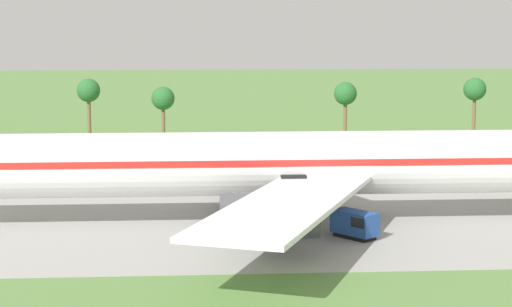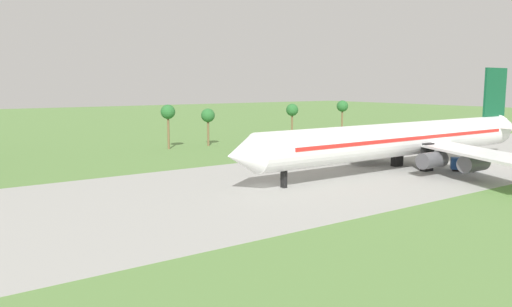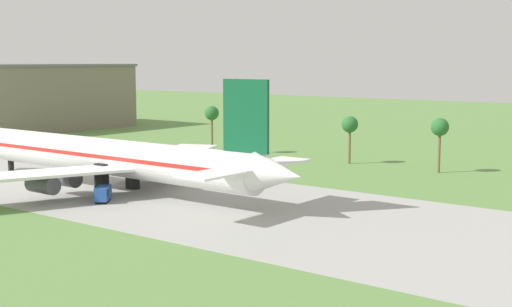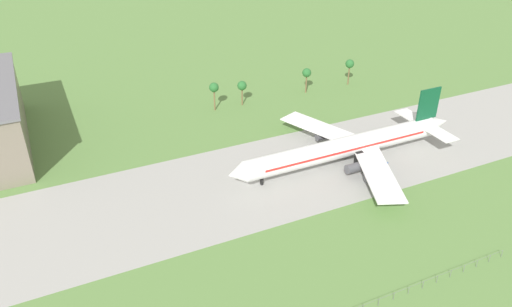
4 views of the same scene
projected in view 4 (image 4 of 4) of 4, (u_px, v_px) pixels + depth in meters
ground_plane at (253, 181)px, 147.52m from camera, size 600.00×600.00×0.00m
taxiway_strip at (253, 181)px, 147.51m from camera, size 320.00×44.00×0.02m
jet_airliner at (349, 146)px, 153.92m from camera, size 79.66×61.03×19.66m
baggage_tug at (380, 165)px, 152.63m from camera, size 4.29×4.67×2.51m
perimeter_fence at (363, 307)px, 103.73m from camera, size 80.10×0.10×2.10m
palm_tree_row at (280, 77)px, 195.96m from camera, size 64.04×3.60×11.12m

